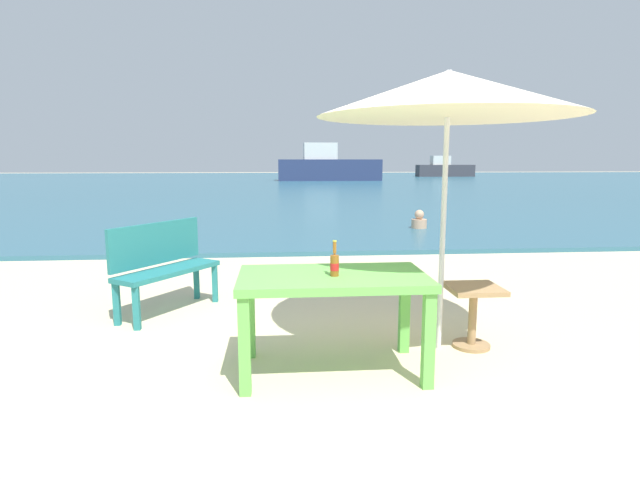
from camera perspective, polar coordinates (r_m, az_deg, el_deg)
The scene contains 10 objects.
ground_plane at distance 3.66m, azimuth 6.11°, elevation -16.94°, with size 120.00×120.00×0.00m, color beige.
sea_water at distance 33.27m, azimuth -3.70°, elevation 6.44°, with size 120.00×50.00×0.08m, color #2D6075.
picnic_table_green at distance 3.77m, azimuth 1.45°, elevation -5.55°, with size 1.40×0.80×0.76m.
beer_bottle_amber at distance 3.67m, azimuth 1.66°, elevation -2.68°, with size 0.07×0.07×0.26m.
patio_umbrella at distance 4.27m, azimuth 14.36°, elevation 15.75°, with size 2.10×2.10×2.30m.
side_table_wood at distance 4.53m, azimuth 16.98°, elevation -7.34°, with size 0.44×0.44×0.54m.
bench_teal_center at distance 5.53m, azimuth -17.36°, elevation -2.38°, with size 0.98×1.19×0.95m.
swimmer_person at distance 11.46m, azimuth 11.19°, elevation 2.13°, with size 0.34×0.34×0.41m.
boat_ferry at distance 46.71m, azimuth 13.93°, elevation 7.83°, with size 5.05×1.38×1.84m.
boat_cargo_ship at distance 36.75m, azimuth 0.91°, elevation 8.28°, with size 7.40×2.02×2.69m.
Camera 1 is at (-0.64, -3.23, 1.61)m, focal length 28.19 mm.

